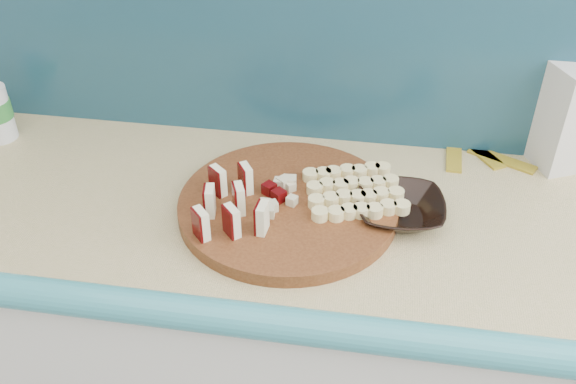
% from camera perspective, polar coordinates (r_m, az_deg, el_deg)
% --- Properties ---
extents(kitchen_counter, '(2.20, 0.63, 0.91)m').
position_cam_1_polar(kitchen_counter, '(1.58, 4.71, -15.06)').
color(kitchen_counter, white).
rests_on(kitchen_counter, ground).
extents(backsplash, '(2.20, 0.02, 0.50)m').
position_cam_1_polar(backsplash, '(1.39, 7.31, 13.50)').
color(backsplash, teal).
rests_on(backsplash, kitchen_counter).
extents(cutting_board, '(0.54, 0.54, 0.03)m').
position_cam_1_polar(cutting_board, '(1.26, 0.00, -1.23)').
color(cutting_board, '#46220F').
rests_on(cutting_board, kitchen_counter).
extents(apple_wedges, '(0.14, 0.19, 0.06)m').
position_cam_1_polar(apple_wedges, '(1.20, -5.25, -0.94)').
color(apple_wedges, '#FDF6CA').
rests_on(apple_wedges, cutting_board).
extents(apple_chunks, '(0.07, 0.08, 0.02)m').
position_cam_1_polar(apple_chunks, '(1.24, -1.22, -0.47)').
color(apple_chunks, beige).
rests_on(apple_chunks, cutting_board).
extents(banana_slices, '(0.22, 0.20, 0.02)m').
position_cam_1_polar(banana_slices, '(1.27, 5.89, 0.11)').
color(banana_slices, '#EEDC91').
rests_on(banana_slices, cutting_board).
extents(brown_bowl, '(0.18, 0.18, 0.04)m').
position_cam_1_polar(brown_bowl, '(1.26, 9.94, -1.53)').
color(brown_bowl, black).
rests_on(brown_bowl, kitchen_counter).
extents(flour_bag, '(0.16, 0.14, 0.23)m').
position_cam_1_polar(flour_bag, '(1.48, 24.25, 6.10)').
color(flour_bag, silver).
rests_on(flour_bag, kitchen_counter).
extents(banana_peel, '(0.20, 0.17, 0.01)m').
position_cam_1_polar(banana_peel, '(1.49, 16.55, 3.21)').
color(banana_peel, gold).
rests_on(banana_peel, kitchen_counter).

